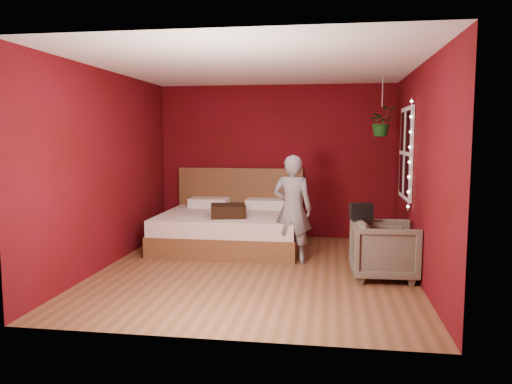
{
  "coord_description": "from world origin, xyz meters",
  "views": [
    {
      "loc": [
        0.94,
        -6.26,
        1.74
      ],
      "look_at": [
        -0.06,
        0.4,
        0.98
      ],
      "focal_mm": 35.0,
      "sensor_mm": 36.0,
      "label": 1
    }
  ],
  "objects": [
    {
      "name": "person",
      "position": [
        0.43,
        0.5,
        0.74
      ],
      "size": [
        0.58,
        0.41,
        1.48
      ],
      "primitive_type": "imported",
      "rotation": [
        0.0,
        0.0,
        3.03
      ],
      "color": "gray",
      "rests_on": "ground"
    },
    {
      "name": "bed",
      "position": [
        -0.6,
        1.38,
        0.31
      ],
      "size": [
        2.16,
        1.84,
        1.19
      ],
      "color": "brown",
      "rests_on": "ground"
    },
    {
      "name": "fairy_lights",
      "position": [
        1.94,
        0.37,
        1.5
      ],
      "size": [
        0.04,
        0.04,
        1.45
      ],
      "color": "silver",
      "rests_on": "room_walls"
    },
    {
      "name": "handbag",
      "position": [
        1.33,
        0.05,
        0.8
      ],
      "size": [
        0.3,
        0.19,
        0.2
      ],
      "primitive_type": "cube",
      "rotation": [
        0.0,
        0.0,
        0.2
      ],
      "color": "black",
      "rests_on": "armchair"
    },
    {
      "name": "armchair",
      "position": [
        1.6,
        -0.13,
        0.35
      ],
      "size": [
        0.81,
        0.79,
        0.7
      ],
      "primitive_type": "imported",
      "rotation": [
        0.0,
        0.0,
        1.62
      ],
      "color": "#696553",
      "rests_on": "ground"
    },
    {
      "name": "floor",
      "position": [
        0.0,
        0.0,
        0.0
      ],
      "size": [
        4.5,
        4.5,
        0.0
      ],
      "primitive_type": "plane",
      "color": "brown",
      "rests_on": "ground"
    },
    {
      "name": "throw_pillow",
      "position": [
        -0.56,
        0.93,
        0.63
      ],
      "size": [
        0.61,
        0.61,
        0.18
      ],
      "primitive_type": "cube",
      "rotation": [
        0.0,
        0.0,
        0.23
      ],
      "color": "black",
      "rests_on": "bed"
    },
    {
      "name": "hanging_plant",
      "position": [
        1.67,
        1.3,
        1.94
      ],
      "size": [
        0.45,
        0.41,
        0.87
      ],
      "color": "silver",
      "rests_on": "room_walls"
    },
    {
      "name": "room_walls",
      "position": [
        0.0,
        0.0,
        1.68
      ],
      "size": [
        4.04,
        4.54,
        2.62
      ],
      "color": "#5D0916",
      "rests_on": "ground"
    },
    {
      "name": "window",
      "position": [
        1.97,
        0.9,
        1.5
      ],
      "size": [
        0.05,
        0.97,
        1.27
      ],
      "color": "white",
      "rests_on": "room_walls"
    }
  ]
}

